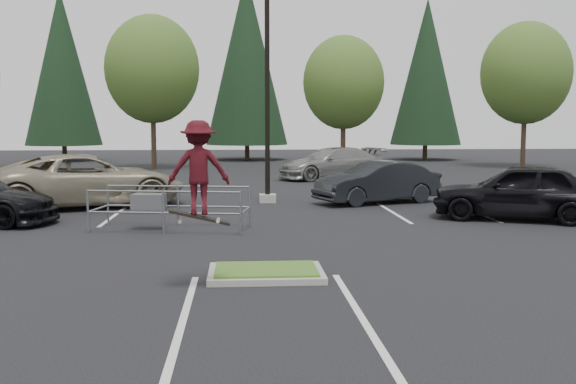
{
  "coord_description": "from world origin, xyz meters",
  "views": [
    {
      "loc": [
        -0.46,
        -12.72,
        2.96
      ],
      "look_at": [
        0.53,
        1.5,
        1.48
      ],
      "focal_mm": 42.0,
      "sensor_mm": 36.0,
      "label": 1
    }
  ],
  "objects": [
    {
      "name": "car_r_black",
      "position": [
        8.0,
        7.0,
        0.87
      ],
      "size": [
        5.51,
        3.87,
        1.74
      ],
      "primitive_type": "imported",
      "rotation": [
        0.0,
        0.0,
        4.32
      ],
      "color": "black",
      "rests_on": "ground"
    },
    {
      "name": "skateboarder",
      "position": [
        -1.2,
        -1.0,
        2.16
      ],
      "size": [
        1.09,
        0.67,
        1.83
      ],
      "rotation": [
        0.0,
        0.0,
        3.2
      ],
      "color": "black",
      "rests_on": "ground"
    },
    {
      "name": "decid_b",
      "position": [
        -6.01,
        30.53,
        6.04
      ],
      "size": [
        5.89,
        5.89,
        9.64
      ],
      "color": "#38281C",
      "rests_on": "ground"
    },
    {
      "name": "cart_corral",
      "position": [
        -2.87,
        5.87,
        0.75
      ],
      "size": [
        4.39,
        2.21,
        1.19
      ],
      "rotation": [
        0.0,
        0.0,
        -0.17
      ],
      "color": "gray",
      "rests_on": "ground"
    },
    {
      "name": "decid_d",
      "position": [
        17.99,
        30.33,
        5.91
      ],
      "size": [
        5.76,
        5.76,
        9.43
      ],
      "color": "#38281C",
      "rests_on": "ground"
    },
    {
      "name": "decid_c",
      "position": [
        5.99,
        29.83,
        5.25
      ],
      "size": [
        5.12,
        5.12,
        8.38
      ],
      "color": "#38281C",
      "rests_on": "ground"
    },
    {
      "name": "stall_lines",
      "position": [
        -1.35,
        6.02,
        0.0
      ],
      "size": [
        22.62,
        17.6,
        0.01
      ],
      "color": "silver",
      "rests_on": "ground"
    },
    {
      "name": "conif_b",
      "position": [
        0.0,
        40.5,
        7.85
      ],
      "size": [
        6.38,
        6.38,
        14.5
      ],
      "color": "#38281C",
      "rests_on": "ground"
    },
    {
      "name": "car_l_tan",
      "position": [
        -5.93,
        11.04,
        0.93
      ],
      "size": [
        7.36,
        5.29,
        1.86
      ],
      "primitive_type": "imported",
      "rotation": [
        0.0,
        0.0,
        1.94
      ],
      "color": "gray",
      "rests_on": "ground"
    },
    {
      "name": "car_r_charc",
      "position": [
        4.5,
        11.5,
        0.76
      ],
      "size": [
        4.91,
        3.19,
        1.53
      ],
      "primitive_type": "imported",
      "rotation": [
        0.0,
        0.0,
        5.08
      ],
      "color": "black",
      "rests_on": "ground"
    },
    {
      "name": "light_pole",
      "position": [
        0.5,
        12.0,
        4.56
      ],
      "size": [
        0.7,
        0.6,
        10.12
      ],
      "color": "#A09E95",
      "rests_on": "ground"
    },
    {
      "name": "car_far_silver",
      "position": [
        4.31,
        22.0,
        0.82
      ],
      "size": [
        6.12,
        4.32,
        1.65
      ],
      "primitive_type": "imported",
      "rotation": [
        0.0,
        0.0,
        5.11
      ],
      "color": "gray",
      "rests_on": "ground"
    },
    {
      "name": "grass_median",
      "position": [
        0.0,
        0.0,
        0.08
      ],
      "size": [
        2.2,
        1.6,
        0.16
      ],
      "color": "#A09E95",
      "rests_on": "ground"
    },
    {
      "name": "conif_a",
      "position": [
        -14.0,
        40.0,
        7.1
      ],
      "size": [
        5.72,
        5.72,
        13.0
      ],
      "color": "#38281C",
      "rests_on": "ground"
    },
    {
      "name": "ground",
      "position": [
        0.0,
        0.0,
        0.0
      ],
      "size": [
        120.0,
        120.0,
        0.0
      ],
      "primitive_type": "plane",
      "color": "black",
      "rests_on": "ground"
    },
    {
      "name": "conif_c",
      "position": [
        14.0,
        39.5,
        6.85
      ],
      "size": [
        5.5,
        5.5,
        12.5
      ],
      "color": "#38281C",
      "rests_on": "ground"
    }
  ]
}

